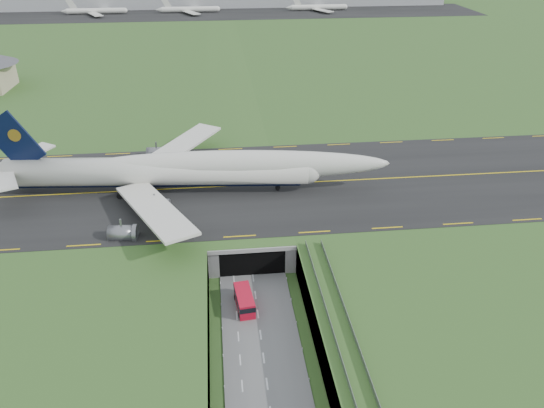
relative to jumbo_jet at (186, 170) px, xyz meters
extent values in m
plane|color=#345823|center=(12.01, -31.72, -11.08)|extent=(900.00, 900.00, 0.00)
cube|color=gray|center=(12.01, -31.72, -8.08)|extent=(800.00, 800.00, 6.00)
cube|color=slate|center=(12.01, -39.22, -10.98)|extent=(12.00, 75.00, 0.20)
cube|color=black|center=(12.01, 1.28, -4.99)|extent=(800.00, 44.00, 0.18)
cube|color=gray|center=(12.01, -12.72, -5.58)|extent=(16.00, 22.00, 1.00)
cube|color=gray|center=(5.01, -12.72, -8.08)|extent=(2.00, 22.00, 6.00)
cube|color=gray|center=(19.01, -12.72, -8.08)|extent=(2.00, 22.00, 6.00)
cube|color=black|center=(12.01, -17.72, -8.58)|extent=(12.00, 12.00, 5.00)
cube|color=#A8A8A3|center=(12.01, -23.77, -5.48)|extent=(17.00, 0.50, 0.80)
cube|color=#A8A8A3|center=(23.01, -50.22, -5.28)|extent=(3.00, 53.00, 0.50)
cube|color=gray|center=(21.61, -50.22, -4.53)|extent=(0.06, 53.00, 1.00)
cube|color=gray|center=(24.41, -50.22, -4.53)|extent=(0.06, 53.00, 1.00)
cylinder|color=#A8A8A3|center=(23.01, -47.72, -8.28)|extent=(0.90, 0.90, 5.60)
cylinder|color=#A8A8A3|center=(23.01, -35.72, -8.28)|extent=(0.90, 0.90, 5.60)
cylinder|color=silver|center=(-6.00, 0.54, -0.24)|extent=(63.59, 11.57, 5.96)
sphere|color=silver|center=(25.53, -2.28, -0.24)|extent=(6.34, 6.34, 5.84)
ellipsoid|color=silver|center=(11.02, -0.98, 1.10)|extent=(64.04, 11.14, 6.26)
ellipsoid|color=black|center=(24.60, -2.20, 0.50)|extent=(4.39, 2.97, 2.09)
cylinder|color=black|center=(-6.00, 0.54, -2.56)|extent=(60.13, 7.84, 2.50)
cube|color=silver|center=(-2.82, 15.21, -1.17)|extent=(21.38, 26.58, 2.51)
cube|color=silver|center=(-34.13, 10.06, 1.16)|extent=(9.11, 10.87, 0.95)
cube|color=silver|center=(-5.47, -14.47, -1.17)|extent=(17.66, 28.05, 2.51)
cube|color=silver|center=(-35.37, -3.85, 1.16)|extent=(7.85, 11.07, 0.95)
cube|color=black|center=(-34.29, 3.06, 6.74)|extent=(11.85, 1.61, 13.18)
cylinder|color=#C4852E|center=(-33.82, 3.02, 8.14)|extent=(2.65, 0.88, 2.61)
cylinder|color=slate|center=(-4.54, 9.29, -4.06)|extent=(5.10, 3.49, 3.07)
cylinder|color=slate|center=(-8.06, 19.41, -4.06)|extent=(5.10, 3.49, 3.07)
cylinder|color=slate|center=(-6.12, -8.33, -4.06)|extent=(5.10, 3.49, 3.07)
cylinder|color=slate|center=(-11.37, -17.68, -4.06)|extent=(5.10, 3.49, 3.07)
cylinder|color=black|center=(19.22, -1.72, -4.38)|extent=(1.06, 0.55, 1.02)
cube|color=black|center=(-10.18, 0.91, -4.24)|extent=(6.14, 6.99, 1.30)
cube|color=red|center=(9.93, -32.66, -9.48)|extent=(3.29, 7.20, 2.79)
cube|color=black|center=(9.93, -32.66, -8.92)|extent=(3.36, 7.30, 0.93)
cube|color=black|center=(9.93, -32.66, -10.64)|extent=(3.06, 6.72, 0.46)
cylinder|color=black|center=(8.97, -35.09, -10.56)|extent=(0.41, 0.87, 0.84)
cylinder|color=black|center=(8.49, -30.47, -10.56)|extent=(0.41, 0.87, 0.84)
cylinder|color=black|center=(11.37, -34.85, -10.56)|extent=(0.41, 0.87, 0.84)
cylinder|color=black|center=(10.90, -30.22, -10.56)|extent=(0.41, 0.87, 0.84)
cube|color=black|center=(12.01, 238.28, -4.94)|extent=(320.00, 50.00, 0.08)
cylinder|color=silver|center=(-61.93, 243.28, -2.90)|extent=(34.00, 3.20, 3.20)
cylinder|color=silver|center=(-5.84, 243.28, -2.90)|extent=(34.00, 3.20, 3.20)
cylinder|color=silver|center=(74.31, 243.28, -2.90)|extent=(34.00, 3.20, 3.20)
ellipsoid|color=slate|center=(-167.99, 398.28, -15.08)|extent=(220.00, 77.00, 56.00)
camera|label=1|loc=(6.87, -102.86, 46.89)|focal=35.00mm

